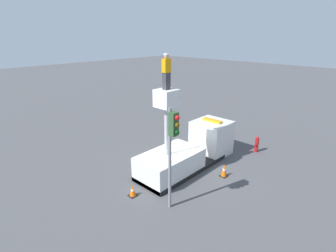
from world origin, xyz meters
name	(u,v)px	position (x,y,z in m)	size (l,w,h in m)	color
ground_plane	(182,168)	(0.00, 0.00, 0.00)	(120.00, 120.00, 0.00)	#4C4C4F
bucket_truck	(190,151)	(0.68, 0.00, 0.94)	(6.97, 2.24, 4.98)	black
worker	(166,72)	(-1.33, 0.00, 5.86)	(0.40, 0.26, 1.75)	#38383D
traffic_light_pole	(172,140)	(-3.17, -2.10, 3.39)	(0.34, 0.57, 4.78)	gray
fire_hydrant	(257,144)	(5.27, -2.12, 0.55)	(0.50, 0.26, 1.11)	red
traffic_cone_rear	(133,191)	(-3.80, -0.03, 0.28)	(0.40, 0.40, 0.59)	black
traffic_cone_curbside	(224,170)	(0.95, -2.29, 0.36)	(0.40, 0.40, 0.76)	black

